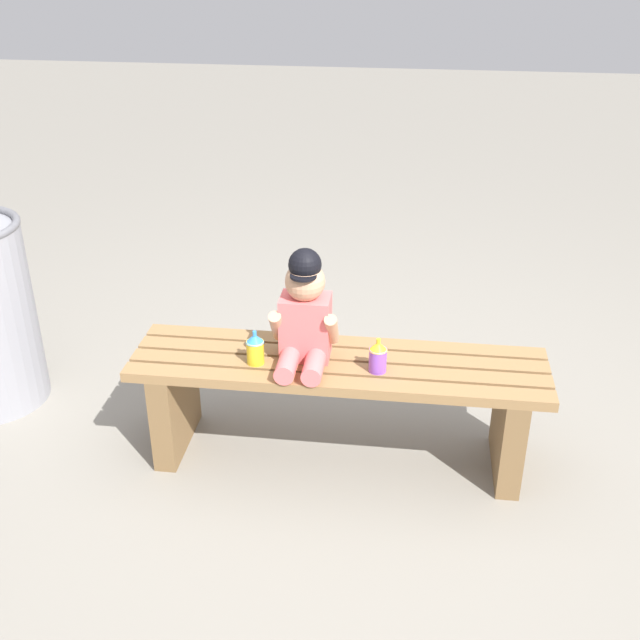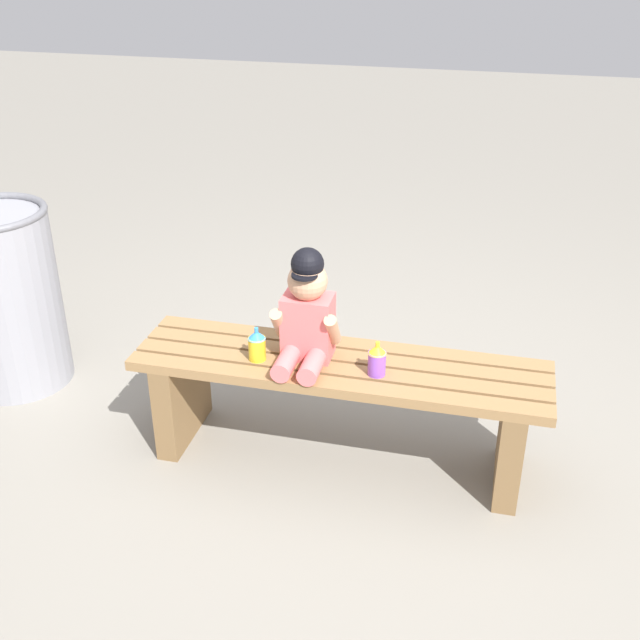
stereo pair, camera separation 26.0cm
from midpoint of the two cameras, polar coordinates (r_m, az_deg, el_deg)
The scene contains 6 objects.
ground_plane at distance 2.95m, azimuth 3.91°, elevation -9.90°, with size 16.00×16.00×0.00m, color gray.
park_bench at distance 2.79m, azimuth 4.09°, elevation -5.44°, with size 1.45×0.36×0.41m.
child_figure at distance 2.65m, azimuth 1.81°, elevation 0.45°, with size 0.23×0.27×0.40m.
sippy_cup_left at distance 2.70m, azimuth -1.87°, elevation -1.87°, with size 0.06×0.06×0.12m.
sippy_cup_right at distance 2.63m, azimuth 7.00°, elevation -2.93°, with size 0.06×0.06×0.12m.
trash_bin at distance 3.41m, azimuth -19.93°, elevation 1.49°, with size 0.45×0.45×0.77m.
Camera 2 is at (0.49, -2.29, 1.80)m, focal length 44.03 mm.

